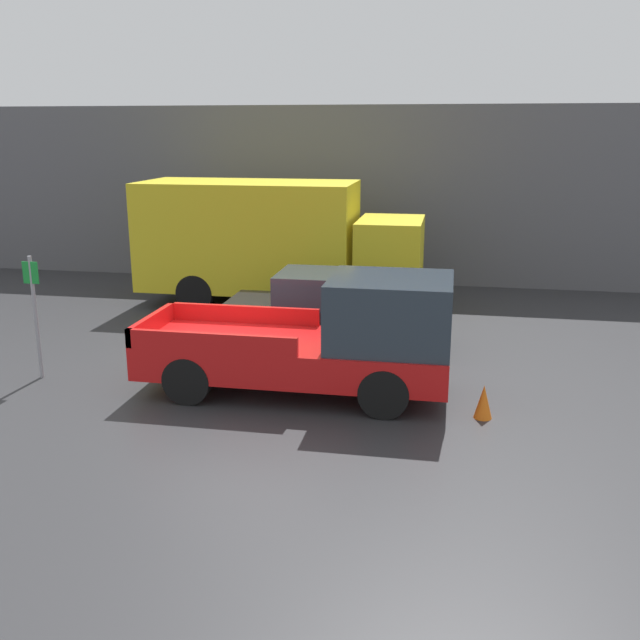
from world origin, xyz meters
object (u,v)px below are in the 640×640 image
(parking_sign, at_px, (35,310))
(traffic_cone, at_px, (483,402))
(pickup_truck, at_px, (328,340))
(delivery_truck, at_px, (271,239))
(car, at_px, (332,309))
(newspaper_box, at_px, (341,266))

(parking_sign, bearing_deg, traffic_cone, -3.33)
(pickup_truck, height_order, delivery_truck, delivery_truck)
(delivery_truck, relative_size, traffic_cone, 13.02)
(car, distance_m, newspaper_box, 6.40)
(parking_sign, bearing_deg, pickup_truck, 1.42)
(newspaper_box, distance_m, traffic_cone, 10.49)
(car, xyz_separation_m, parking_sign, (-5.01, -2.95, 0.49))
(delivery_truck, bearing_deg, car, -57.48)
(car, relative_size, delivery_truck, 0.62)
(delivery_truck, height_order, traffic_cone, delivery_truck)
(delivery_truck, bearing_deg, parking_sign, -113.87)
(car, distance_m, parking_sign, 5.83)
(car, height_order, traffic_cone, car)
(delivery_truck, bearing_deg, pickup_truck, -67.48)
(car, bearing_deg, delivery_truck, 122.52)
(delivery_truck, distance_m, newspaper_box, 3.44)
(car, distance_m, traffic_cone, 4.60)
(parking_sign, height_order, newspaper_box, parking_sign)
(car, relative_size, parking_sign, 1.94)
(delivery_truck, distance_m, traffic_cone, 8.73)
(car, xyz_separation_m, delivery_truck, (-2.19, 3.43, 0.91))
(parking_sign, distance_m, traffic_cone, 8.12)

